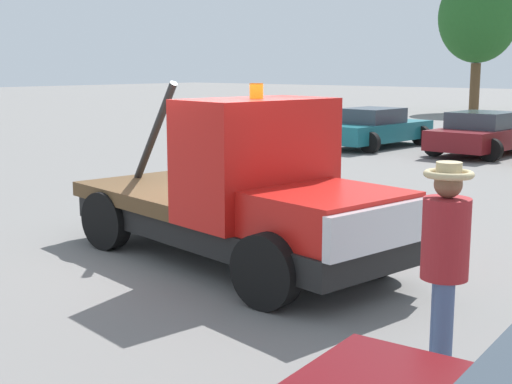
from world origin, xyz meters
name	(u,v)px	position (x,y,z in m)	size (l,w,h in m)	color
ground_plane	(229,261)	(0.00, 0.00, 0.00)	(160.00, 160.00, 0.00)	slate
tow_truck	(244,197)	(0.34, -0.05, 0.97)	(5.70, 2.78, 2.51)	black
person_near_truck	(445,252)	(4.00, -1.63, 1.14)	(0.43, 0.43, 1.93)	#475B84
parked_car_teal	(375,128)	(-5.84, 13.88, 0.65)	(2.56, 4.69, 1.34)	#196670
parked_car_maroon	(485,134)	(-2.18, 14.34, 0.65)	(2.61, 4.63, 1.34)	maroon
tree_left	(478,17)	(-11.05, 34.31, 5.58)	(4.66, 4.66, 8.32)	brown
traffic_cone	(280,180)	(-2.99, 4.99, 0.25)	(0.40, 0.40, 0.55)	black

